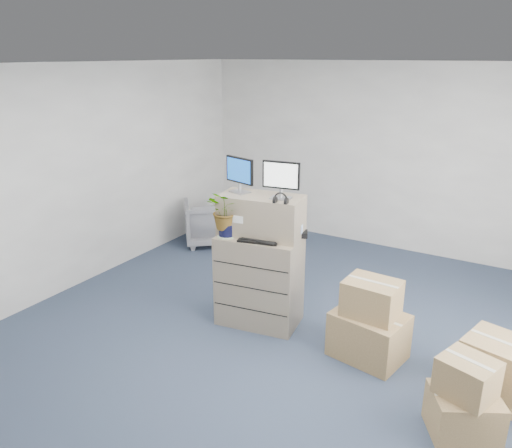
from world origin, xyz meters
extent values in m
plane|color=#253143|center=(0.00, 0.00, 0.00)|extent=(7.00, 7.00, 0.00)
cube|color=#B5B2AC|center=(0.00, 3.51, 1.40)|extent=(6.00, 0.02, 2.80)
cube|color=gray|center=(-0.45, 0.46, 0.51)|extent=(0.95, 0.67, 1.03)
cube|color=gray|center=(-0.46, 0.51, 1.25)|extent=(0.94, 0.57, 0.44)
cube|color=#99999E|center=(-0.72, 0.50, 1.48)|extent=(0.23, 0.19, 0.01)
cylinder|color=#99999E|center=(-0.72, 0.50, 1.53)|extent=(0.03, 0.03, 0.09)
cube|color=black|center=(-0.72, 0.50, 1.72)|extent=(0.38, 0.12, 0.28)
cube|color=navy|center=(-0.72, 0.48, 1.72)|extent=(0.34, 0.09, 0.24)
cube|color=#99999E|center=(-0.23, 0.51, 1.48)|extent=(0.23, 0.18, 0.01)
cylinder|color=#99999E|center=(-0.23, 0.51, 1.53)|extent=(0.03, 0.03, 0.09)
cube|color=black|center=(-0.23, 0.51, 1.72)|extent=(0.40, 0.09, 0.28)
cube|color=silver|center=(-0.23, 0.49, 1.72)|extent=(0.36, 0.06, 0.25)
torus|color=black|center=(-0.15, 0.37, 1.51)|extent=(0.14, 0.04, 0.14)
cube|color=black|center=(-0.38, 0.32, 1.04)|extent=(0.46, 0.28, 0.02)
ellipsoid|color=silver|center=(-0.09, 0.43, 1.05)|extent=(0.11, 0.10, 0.03)
cylinder|color=gray|center=(-0.37, 0.52, 1.15)|extent=(0.07, 0.07, 0.24)
cube|color=silver|center=(-0.54, 0.46, 1.04)|extent=(0.06, 0.05, 0.02)
cube|color=black|center=(-0.54, 0.46, 1.10)|extent=(0.06, 0.03, 0.10)
cube|color=black|center=(-0.09, 0.67, 1.06)|extent=(0.24, 0.21, 0.06)
cube|color=#458AED|center=(-0.16, 0.63, 1.14)|extent=(0.28, 0.18, 0.10)
cylinder|color=#A7BE99|center=(-0.75, 0.27, 1.04)|extent=(0.20, 0.20, 0.02)
cylinder|color=black|center=(-0.75, 0.27, 1.11)|extent=(0.17, 0.17, 0.13)
imported|color=#215D1A|center=(-0.75, 0.27, 1.28)|extent=(0.48, 0.51, 0.33)
imported|color=slate|center=(-2.40, 2.20, 0.38)|extent=(1.02, 1.01, 0.76)
cube|color=olive|center=(0.84, 0.41, 0.23)|extent=(0.76, 0.64, 0.47)
cube|color=olive|center=(1.84, -0.25, 0.19)|extent=(0.65, 0.61, 0.37)
cube|color=olive|center=(0.84, 0.41, 0.65)|extent=(0.53, 0.43, 0.35)
cube|color=olive|center=(1.83, -0.25, 0.52)|extent=(0.49, 0.46, 0.31)
cube|color=olive|center=(2.11, 0.39, 0.27)|extent=(0.85, 0.66, 0.54)
camera|label=1|loc=(2.09, -3.88, 2.89)|focal=35.00mm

